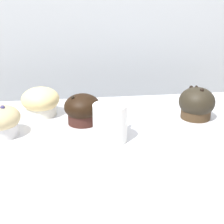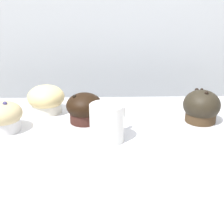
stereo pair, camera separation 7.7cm
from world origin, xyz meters
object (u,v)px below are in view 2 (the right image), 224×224
object	(u,v)px
muffin_front_center	(84,108)
muffin_front_left	(46,99)
muffin_back_left	(3,116)
muffin_front_right	(201,107)
coffee_cup	(107,122)

from	to	relation	value
muffin_front_center	muffin_front_left	distance (m)	0.14
muffin_front_center	muffin_back_left	size ratio (longest dim) A/B	0.98
muffin_front_left	muffin_front_right	distance (m)	0.43
muffin_front_center	muffin_back_left	bearing A→B (deg)	-165.91
muffin_back_left	coffee_cup	xyz separation A→B (m)	(0.26, -0.07, 0.01)
muffin_front_center	muffin_front_left	size ratio (longest dim) A/B	0.91
muffin_back_left	coffee_cup	distance (m)	0.26
muffin_front_left	muffin_front_right	world-z (taller)	muffin_front_right
muffin_front_center	muffin_front_left	bearing A→B (deg)	146.48
muffin_front_right	muffin_front_center	bearing A→B (deg)	179.04
muffin_front_left	muffin_front_center	bearing A→B (deg)	-33.52
muffin_front_left	muffin_front_right	size ratio (longest dim) A/B	1.09
muffin_front_center	muffin_front_right	world-z (taller)	muffin_front_right
coffee_cup	muffin_front_left	bearing A→B (deg)	132.09
muffin_front_left	coffee_cup	bearing A→B (deg)	-47.91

